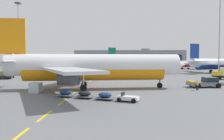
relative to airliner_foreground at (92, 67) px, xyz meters
The scene contains 14 objects.
ground 29.14m from the airliner_foreground, 46.56° to the left, with size 400.00×400.00×0.00m, color slate.
apron_paint_markings 17.95m from the airliner_foreground, 97.06° to the left, with size 8.00×93.97×0.01m.
airliner_foreground is the anchor object (origin of this frame).
pushback_tug 21.64m from the airliner_foreground, ahead, with size 6.24×3.63×2.08m.
airliner_mid_left 69.21m from the airliner_foreground, 98.10° to the left, with size 31.87×30.30×11.62m.
airliner_far_center 92.58m from the airliner_foreground, 63.15° to the left, with size 24.12×22.32×9.42m.
airliner_far_right 67.31m from the airliner_foreground, 47.62° to the left, with size 31.19×29.74×11.32m.
catering_truck 33.74m from the airliner_foreground, 141.05° to the left, with size 4.32×7.40×3.14m.
baggage_train 10.62m from the airliner_foreground, 80.96° to the right, with size 11.39×5.40×1.14m.
ground_crew_worker 18.50m from the airliner_foreground, ahead, with size 0.48×0.56×1.76m.
uld_cargo_container 10.07m from the airliner_foreground, 149.59° to the right, with size 1.73×1.69×1.60m.
apron_light_mast_near 54.39m from the airliner_foreground, 127.70° to the left, with size 1.80×1.80×26.50m.
apron_light_mast_far 55.43m from the airliner_foreground, 42.97° to the left, with size 1.80×1.80×27.47m.
terminal_satellite 131.52m from the airliner_foreground, 83.93° to the left, with size 83.33×18.27×14.05m.
Camera 1 is at (24.71, -18.90, 5.16)m, focal length 34.45 mm.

